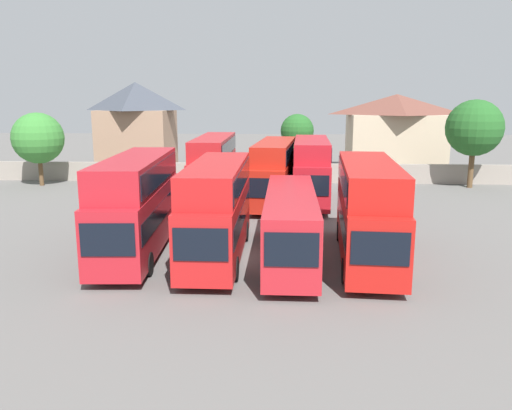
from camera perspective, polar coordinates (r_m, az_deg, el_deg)
The scene contains 14 objects.
ground at distance 43.87m, azimuth 1.09°, elevation 1.35°, with size 140.00×140.00×0.00m, color #605E5B.
depot_boundary_wall at distance 49.25m, azimuth 1.33°, elevation 3.57°, with size 56.00×0.50×1.80m, color gray.
bus_1 at distance 27.07m, azimuth -13.00°, elevation 0.51°, with size 3.22×10.99×5.01m.
bus_2 at distance 25.77m, azimuth -4.29°, elevation -0.03°, with size 2.65×10.49×4.81m.
bus_3 at distance 25.67m, azimuth 3.82°, elevation -1.84°, with size 2.54×11.63×3.39m.
bus_4 at distance 25.96m, azimuth 12.24°, elevation -0.10°, with size 3.31×11.07×4.87m.
bus_5 at distance 39.75m, azimuth -4.68°, elevation 4.33°, with size 2.57×11.21×5.01m.
bus_6 at distance 38.92m, azimuth 2.07°, elevation 3.97°, with size 3.34×10.83×4.72m.
bus_7 at distance 39.25m, azimuth 6.09°, elevation 4.09°, with size 2.90×10.24×4.86m.
house_terrace_left at distance 59.37m, azimuth -12.97°, elevation 8.54°, with size 7.90×7.46×9.53m.
house_terrace_centre at distance 58.24m, azimuth 15.07°, elevation 7.72°, with size 10.35×7.00×8.24m.
tree_left_of_lot at distance 49.63m, azimuth 22.91°, elevation 7.80°, with size 4.92×4.92×7.77m.
tree_behind_wall at distance 50.96m, azimuth -22.86°, elevation 6.78°, with size 4.58×4.58×6.61m.
tree_right_of_lot at distance 51.33m, azimuth 4.55°, elevation 8.06°, with size 3.25×3.25×6.34m.
Camera 1 is at (1.56, -25.10, 8.01)m, focal length 36.35 mm.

